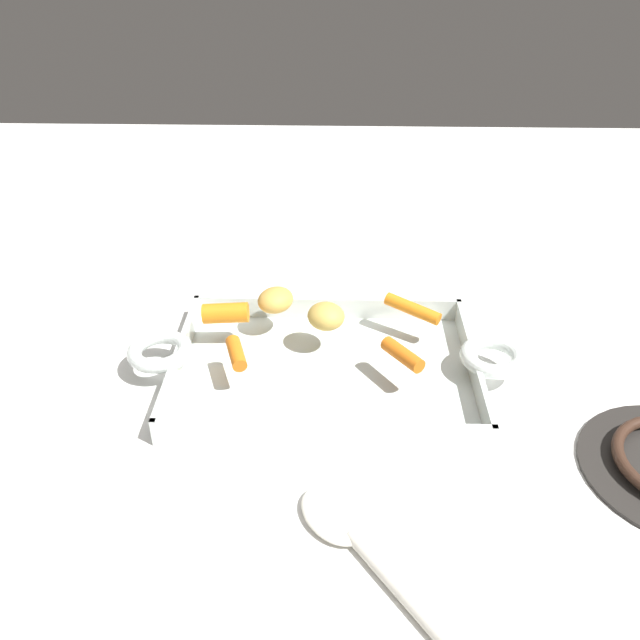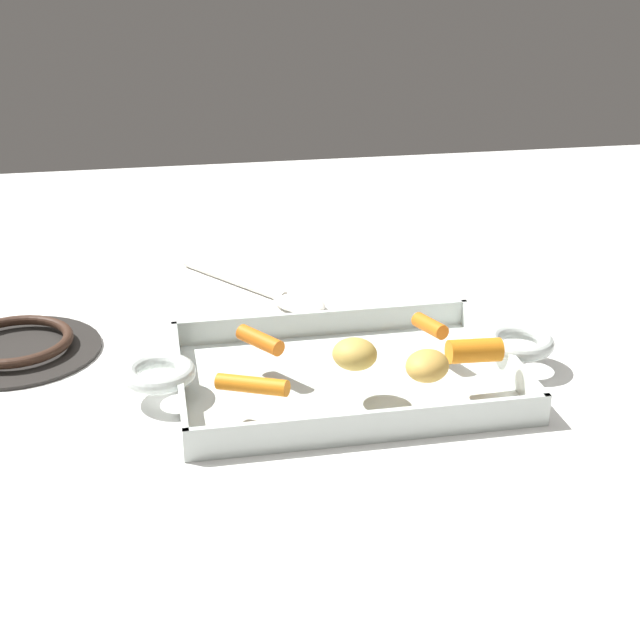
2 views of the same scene
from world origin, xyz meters
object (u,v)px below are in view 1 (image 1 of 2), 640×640
(roasting_dish, at_px, (325,367))
(serving_spoon, at_px, (371,556))
(potato_halved, at_px, (276,300))
(baby_carrot_short, at_px, (226,313))
(potato_golden_small, at_px, (326,316))
(baby_carrot_northwest, at_px, (413,309))
(baby_carrot_southeast, at_px, (402,355))
(baby_carrot_long, at_px, (236,353))

(roasting_dish, relative_size, serving_spoon, 2.00)
(roasting_dish, bearing_deg, serving_spoon, -80.11)
(potato_halved, bearing_deg, baby_carrot_short, -154.19)
(baby_carrot_short, bearing_deg, potato_golden_small, -4.11)
(baby_carrot_northwest, xyz_separation_m, serving_spoon, (-0.06, -0.32, -0.04))
(baby_carrot_northwest, distance_m, potato_halved, 0.17)
(potato_golden_small, height_order, serving_spoon, potato_golden_small)
(baby_carrot_northwest, relative_size, potato_golden_small, 1.59)
(serving_spoon, bearing_deg, baby_carrot_southeast, -46.23)
(potato_golden_small, bearing_deg, baby_carrot_long, -145.66)
(baby_carrot_northwest, bearing_deg, potato_golden_small, -163.57)
(baby_carrot_southeast, bearing_deg, potato_halved, 145.74)
(baby_carrot_short, bearing_deg, potato_halved, 25.81)
(potato_golden_small, distance_m, serving_spoon, 0.30)
(baby_carrot_southeast, relative_size, serving_spoon, 0.25)
(baby_carrot_short, xyz_separation_m, baby_carrot_long, (0.02, -0.07, -0.00))
(baby_carrot_southeast, distance_m, baby_carrot_long, 0.18)
(baby_carrot_long, bearing_deg, baby_carrot_short, 106.75)
(baby_carrot_southeast, xyz_separation_m, potato_golden_small, (-0.08, 0.06, 0.01))
(baby_carrot_long, height_order, serving_spoon, baby_carrot_long)
(baby_carrot_northwest, bearing_deg, baby_carrot_southeast, -101.69)
(roasting_dish, bearing_deg, baby_carrot_southeast, -14.52)
(baby_carrot_short, relative_size, potato_golden_small, 1.21)
(potato_halved, distance_m, serving_spoon, 0.35)
(baby_carrot_short, xyz_separation_m, potato_halved, (0.06, 0.03, 0.00))
(baby_carrot_short, bearing_deg, baby_carrot_long, -73.25)
(baby_carrot_southeast, bearing_deg, potato_golden_small, 143.04)
(baby_carrot_northwest, height_order, serving_spoon, baby_carrot_northwest)
(roasting_dish, distance_m, baby_carrot_short, 0.14)
(baby_carrot_southeast, distance_m, potato_halved, 0.18)
(potato_halved, bearing_deg, baby_carrot_long, -108.73)
(baby_carrot_southeast, bearing_deg, baby_carrot_short, 160.44)
(serving_spoon, bearing_deg, baby_carrot_long, -4.25)
(baby_carrot_short, distance_m, serving_spoon, 0.34)
(baby_carrot_southeast, bearing_deg, serving_spoon, -100.15)
(baby_carrot_short, bearing_deg, baby_carrot_northwest, 5.69)
(baby_carrot_southeast, height_order, baby_carrot_northwest, baby_carrot_northwest)
(baby_carrot_southeast, relative_size, baby_carrot_northwest, 0.79)
(potato_golden_small, height_order, potato_halved, potato_golden_small)
(baby_carrot_northwest, distance_m, serving_spoon, 0.33)
(baby_carrot_long, distance_m, potato_halved, 0.11)
(baby_carrot_southeast, relative_size, potato_golden_small, 1.25)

